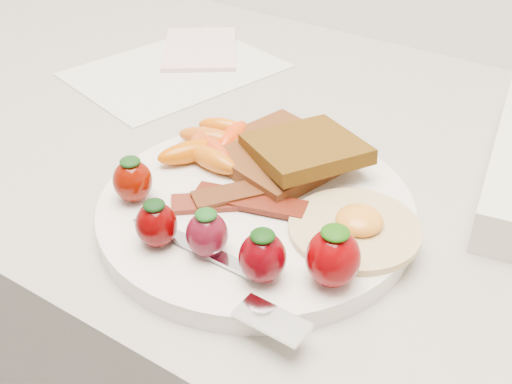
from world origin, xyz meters
The scene contains 10 objects.
plate centered at (0.02, 1.57, 0.91)m, with size 0.27×0.27×0.02m, color silver.
toast_lower centered at (0.00, 1.64, 0.93)m, with size 0.11×0.11×0.01m, color #49260F.
toast_upper centered at (0.02, 1.64, 0.94)m, with size 0.09×0.09×0.01m, color #341B03.
fried_egg centered at (0.10, 1.58, 0.92)m, with size 0.14×0.14×0.02m.
bacon_strips centered at (0.01, 1.56, 0.92)m, with size 0.11×0.10×0.01m.
baby_carrots centered at (-0.06, 1.61, 0.93)m, with size 0.09×0.11×0.02m.
strawberries centered at (0.04, 1.50, 0.94)m, with size 0.23×0.07×0.05m.
fork centered at (0.05, 1.48, 0.92)m, with size 0.18×0.05×0.00m.
paper_sheet centered at (-0.24, 1.77, 0.90)m, with size 0.18×0.24×0.00m, color silver.
notepad centered at (-0.25, 1.83, 0.91)m, with size 0.09×0.14×0.01m, color beige.
Camera 1 is at (0.26, 1.20, 1.24)m, focal length 45.00 mm.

